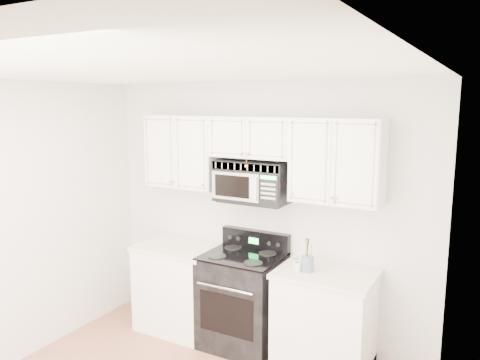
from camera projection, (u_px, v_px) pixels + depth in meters
The scene contains 9 objects.
room at pixel (149, 264), 3.22m from camera, with size 3.51×3.51×2.61m.
base_cabinet_left at pixel (181, 290), 4.99m from camera, with size 0.86×0.65×0.92m.
base_cabinet_right at pixel (325, 323), 4.23m from camera, with size 0.86×0.65×0.92m.
range at pixel (243, 299), 4.62m from camera, with size 0.74×0.68×1.12m.
upper_cabinets at pixel (254, 152), 4.49m from camera, with size 2.44×0.37×0.75m.
microwave at pixel (253, 181), 4.52m from camera, with size 0.72×0.41×0.40m.
utensil_crock at pixel (307, 263), 4.14m from camera, with size 0.11×0.11×0.30m.
shaker_salt at pixel (296, 263), 4.21m from camera, with size 0.05×0.05×0.11m.
shaker_pepper at pixel (298, 266), 4.12m from camera, with size 0.04×0.04×0.10m.
Camera 1 is at (2.04, -2.39, 2.40)m, focal length 35.00 mm.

